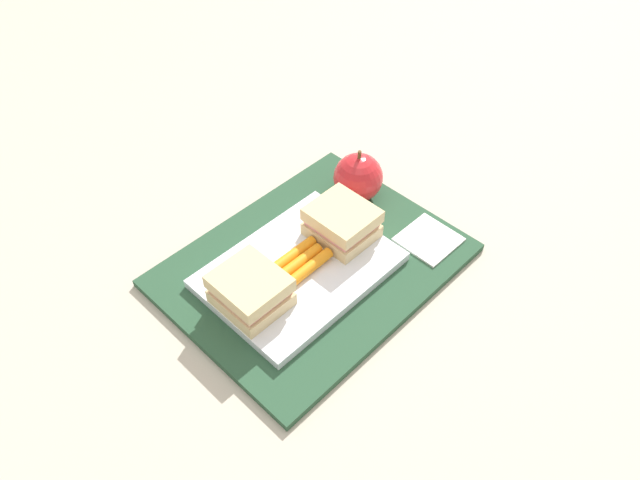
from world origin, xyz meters
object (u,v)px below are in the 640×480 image
object	(u,v)px
apple	(358,178)
paper_napkin	(429,239)
food_tray	(299,270)
sandwich_half_left	(250,290)
carrot_sticks_bundle	(299,263)
sandwich_half_right	(342,223)

from	to	relation	value
apple	paper_napkin	world-z (taller)	apple
food_tray	paper_napkin	bearing A→B (deg)	-27.15
food_tray	sandwich_half_left	world-z (taller)	sandwich_half_left
carrot_sticks_bundle	food_tray	bearing A→B (deg)	168.02
paper_napkin	apple	bearing A→B (deg)	90.73
food_tray	carrot_sticks_bundle	xyz separation A→B (m)	(0.00, -0.00, 0.01)
carrot_sticks_bundle	sandwich_half_right	bearing A→B (deg)	0.05
carrot_sticks_bundle	apple	size ratio (longest dim) A/B	0.99
sandwich_half_right	apple	world-z (taller)	apple
food_tray	apple	bearing A→B (deg)	15.58
sandwich_half_left	sandwich_half_right	xyz separation A→B (m)	(0.16, 0.00, 0.00)
apple	carrot_sticks_bundle	bearing A→B (deg)	-164.37
sandwich_half_right	paper_napkin	distance (m)	0.12
sandwich_half_left	sandwich_half_right	size ratio (longest dim) A/B	1.00
sandwich_half_right	paper_napkin	world-z (taller)	sandwich_half_right
food_tray	apple	world-z (taller)	apple
sandwich_half_right	carrot_sticks_bundle	size ratio (longest dim) A/B	1.01
paper_napkin	sandwich_half_right	bearing A→B (deg)	134.99
food_tray	sandwich_half_left	xyz separation A→B (m)	(-0.08, 0.00, 0.03)
apple	sandwich_half_right	bearing A→B (deg)	-151.22
food_tray	sandwich_half_left	bearing A→B (deg)	180.00
sandwich_half_left	carrot_sticks_bundle	world-z (taller)	sandwich_half_left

